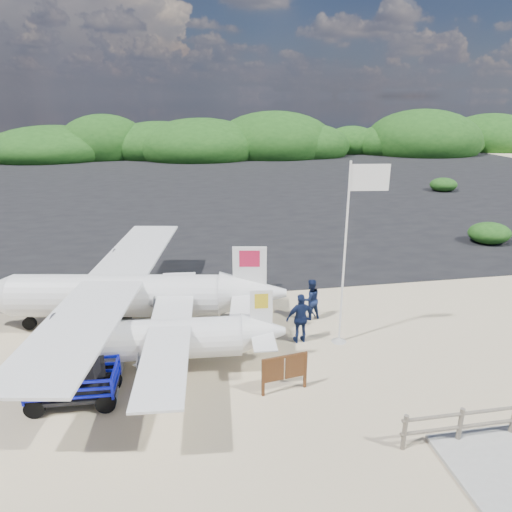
{
  "coord_description": "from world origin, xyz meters",
  "views": [
    {
      "loc": [
        -2.15,
        -13.4,
        8.32
      ],
      "look_at": [
        0.86,
        4.22,
        2.04
      ],
      "focal_mm": 32.0,
      "sensor_mm": 36.0,
      "label": 1
    }
  ],
  "objects_px": {
    "signboard": "(284,391)",
    "flagpole": "(339,341)",
    "crew_a": "(258,272)",
    "aircraft_small": "(119,182)",
    "baggage_cart": "(77,402)",
    "aircraft_large": "(334,189)",
    "crew_b": "(310,299)",
    "crew_c": "(301,318)"
  },
  "relations": [
    {
      "from": "signboard",
      "to": "crew_c",
      "type": "height_order",
      "value": "crew_c"
    },
    {
      "from": "flagpole",
      "to": "aircraft_large",
      "type": "bearing_deg",
      "value": 71.55
    },
    {
      "from": "crew_b",
      "to": "signboard",
      "type": "bearing_deg",
      "value": 52.49
    },
    {
      "from": "crew_a",
      "to": "flagpole",
      "type": "bearing_deg",
      "value": 97.6
    },
    {
      "from": "aircraft_large",
      "to": "aircraft_small",
      "type": "xyz_separation_m",
      "value": [
        -20.44,
        7.73,
        0.0
      ]
    },
    {
      "from": "baggage_cart",
      "to": "flagpole",
      "type": "xyz_separation_m",
      "value": [
        8.61,
        2.04,
        0.0
      ]
    },
    {
      "from": "signboard",
      "to": "crew_a",
      "type": "bearing_deg",
      "value": 77.43
    },
    {
      "from": "crew_a",
      "to": "aircraft_large",
      "type": "height_order",
      "value": "aircraft_large"
    },
    {
      "from": "signboard",
      "to": "crew_b",
      "type": "height_order",
      "value": "crew_b"
    },
    {
      "from": "aircraft_small",
      "to": "baggage_cart",
      "type": "bearing_deg",
      "value": 98.53
    },
    {
      "from": "baggage_cart",
      "to": "crew_b",
      "type": "height_order",
      "value": "crew_b"
    },
    {
      "from": "signboard",
      "to": "crew_a",
      "type": "relative_size",
      "value": 0.87
    },
    {
      "from": "aircraft_large",
      "to": "crew_a",
      "type": "bearing_deg",
      "value": 73.31
    },
    {
      "from": "flagpole",
      "to": "aircraft_large",
      "type": "xyz_separation_m",
      "value": [
        9.07,
        27.19,
        0.0
      ]
    },
    {
      "from": "signboard",
      "to": "aircraft_small",
      "type": "xyz_separation_m",
      "value": [
        -8.78,
        37.44,
        0.0
      ]
    },
    {
      "from": "aircraft_large",
      "to": "flagpole",
      "type": "bearing_deg",
      "value": 81.59
    },
    {
      "from": "aircraft_small",
      "to": "flagpole",
      "type": "bearing_deg",
      "value": 112.29
    },
    {
      "from": "crew_b",
      "to": "aircraft_large",
      "type": "height_order",
      "value": "aircraft_large"
    },
    {
      "from": "crew_b",
      "to": "crew_a",
      "type": "bearing_deg",
      "value": -76.39
    },
    {
      "from": "flagpole",
      "to": "crew_b",
      "type": "bearing_deg",
      "value": 105.4
    },
    {
      "from": "baggage_cart",
      "to": "crew_a",
      "type": "relative_size",
      "value": 1.52
    },
    {
      "from": "signboard",
      "to": "aircraft_large",
      "type": "distance_m",
      "value": 31.92
    },
    {
      "from": "signboard",
      "to": "aircraft_small",
      "type": "distance_m",
      "value": 38.46
    },
    {
      "from": "signboard",
      "to": "aircraft_small",
      "type": "height_order",
      "value": "aircraft_small"
    },
    {
      "from": "crew_a",
      "to": "crew_c",
      "type": "distance_m",
      "value": 4.87
    },
    {
      "from": "signboard",
      "to": "crew_c",
      "type": "relative_size",
      "value": 0.82
    },
    {
      "from": "baggage_cart",
      "to": "aircraft_small",
      "type": "height_order",
      "value": "aircraft_small"
    },
    {
      "from": "baggage_cart",
      "to": "signboard",
      "type": "distance_m",
      "value": 6.03
    },
    {
      "from": "aircraft_large",
      "to": "baggage_cart",
      "type": "bearing_deg",
      "value": 68.87
    },
    {
      "from": "aircraft_small",
      "to": "aircraft_large",
      "type": "bearing_deg",
      "value": 163.54
    },
    {
      "from": "baggage_cart",
      "to": "aircraft_large",
      "type": "relative_size",
      "value": 0.19
    },
    {
      "from": "flagpole",
      "to": "crew_b",
      "type": "distance_m",
      "value": 2.16
    },
    {
      "from": "crew_a",
      "to": "aircraft_small",
      "type": "height_order",
      "value": "crew_a"
    },
    {
      "from": "signboard",
      "to": "flagpole",
      "type": "bearing_deg",
      "value": 35.58
    },
    {
      "from": "aircraft_large",
      "to": "signboard",
      "type": "bearing_deg",
      "value": 78.61
    },
    {
      "from": "crew_a",
      "to": "crew_c",
      "type": "bearing_deg",
      "value": 83.71
    },
    {
      "from": "crew_b",
      "to": "aircraft_small",
      "type": "relative_size",
      "value": 0.23
    },
    {
      "from": "flagpole",
      "to": "crew_c",
      "type": "bearing_deg",
      "value": 169.99
    },
    {
      "from": "flagpole",
      "to": "aircraft_large",
      "type": "relative_size",
      "value": 0.46
    },
    {
      "from": "flagpole",
      "to": "crew_b",
      "type": "height_order",
      "value": "flagpole"
    },
    {
      "from": "crew_a",
      "to": "aircraft_small",
      "type": "relative_size",
      "value": 0.24
    },
    {
      "from": "flagpole",
      "to": "signboard",
      "type": "height_order",
      "value": "flagpole"
    }
  ]
}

